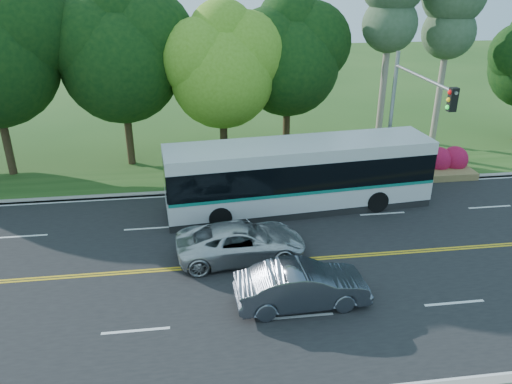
{
  "coord_description": "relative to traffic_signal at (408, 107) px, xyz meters",
  "views": [
    {
      "loc": [
        -3.84,
        -16.79,
        10.83
      ],
      "look_at": [
        -1.31,
        2.0,
        2.22
      ],
      "focal_mm": 35.0,
      "sensor_mm": 36.0,
      "label": 1
    }
  ],
  "objects": [
    {
      "name": "ground",
      "position": [
        -6.49,
        -5.4,
        -4.67
      ],
      "size": [
        120.0,
        120.0,
        0.0
      ],
      "primitive_type": "plane",
      "color": "#264C19",
      "rests_on": "ground"
    },
    {
      "name": "road",
      "position": [
        -6.49,
        -5.4,
        -4.66
      ],
      "size": [
        60.0,
        14.0,
        0.02
      ],
      "primitive_type": "cube",
      "color": "black",
      "rests_on": "ground"
    },
    {
      "name": "curb_north",
      "position": [
        -6.49,
        1.75,
        -4.6
      ],
      "size": [
        60.0,
        0.3,
        0.15
      ],
      "primitive_type": "cube",
      "color": "gray",
      "rests_on": "ground"
    },
    {
      "name": "grass_verge",
      "position": [
        -6.49,
        3.6,
        -4.62
      ],
      "size": [
        60.0,
        4.0,
        0.1
      ],
      "primitive_type": "cube",
      "color": "#264C19",
      "rests_on": "ground"
    },
    {
      "name": "lane_markings",
      "position": [
        -6.59,
        -5.4,
        -4.65
      ],
      "size": [
        57.6,
        13.82,
        0.0
      ],
      "color": "gold",
      "rests_on": "road"
    },
    {
      "name": "tree_row",
      "position": [
        -11.65,
        6.73,
        2.06
      ],
      "size": [
        44.7,
        9.1,
        13.84
      ],
      "color": "black",
      "rests_on": "ground"
    },
    {
      "name": "bougainvillea_hedge",
      "position": [
        0.69,
        2.75,
        -3.95
      ],
      "size": [
        9.5,
        2.25,
        1.5
      ],
      "color": "maroon",
      "rests_on": "ground"
    },
    {
      "name": "traffic_signal",
      "position": [
        0.0,
        0.0,
        0.0
      ],
      "size": [
        0.42,
        6.1,
        7.0
      ],
      "color": "gray",
      "rests_on": "ground"
    },
    {
      "name": "transit_bus",
      "position": [
        -5.37,
        -0.68,
        -3.01
      ],
      "size": [
        12.87,
        3.86,
        3.32
      ],
      "rotation": [
        0.0,
        0.0,
        0.09
      ],
      "color": "silver",
      "rests_on": "road"
    },
    {
      "name": "sedan",
      "position": [
        -6.85,
        -8.22,
        -3.89
      ],
      "size": [
        4.7,
        1.83,
        1.53
      ],
      "primitive_type": "imported",
      "rotation": [
        0.0,
        0.0,
        1.62
      ],
      "color": "#535964",
      "rests_on": "road"
    },
    {
      "name": "suv",
      "position": [
        -8.6,
        -4.89,
        -3.93
      ],
      "size": [
        5.32,
        2.69,
        1.44
      ],
      "primitive_type": "imported",
      "rotation": [
        0.0,
        0.0,
        1.63
      ],
      "color": "silver",
      "rests_on": "road"
    }
  ]
}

